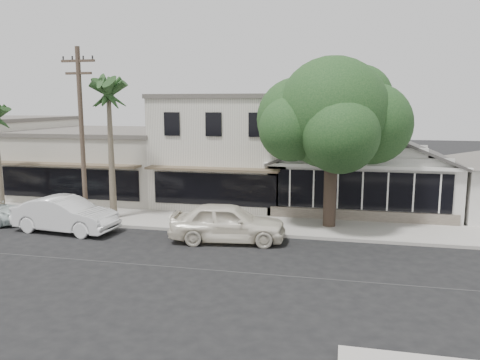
% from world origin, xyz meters
% --- Properties ---
extents(ground, '(140.00, 140.00, 0.00)m').
position_xyz_m(ground, '(0.00, 0.00, 0.00)').
color(ground, black).
rests_on(ground, ground).
extents(sidewalk_north, '(90.00, 3.50, 0.15)m').
position_xyz_m(sidewalk_north, '(-8.00, 6.75, 0.07)').
color(sidewalk_north, '#9E9991').
rests_on(sidewalk_north, ground).
extents(corner_shop, '(10.40, 8.60, 5.10)m').
position_xyz_m(corner_shop, '(5.00, 12.47, 2.62)').
color(corner_shop, silver).
rests_on(corner_shop, ground).
extents(row_building_near, '(8.00, 10.00, 6.50)m').
position_xyz_m(row_building_near, '(-3.00, 13.50, 3.25)').
color(row_building_near, silver).
rests_on(row_building_near, ground).
extents(row_building_midnear, '(10.00, 10.00, 4.20)m').
position_xyz_m(row_building_midnear, '(-12.00, 13.50, 2.10)').
color(row_building_midnear, '#BDB7A9').
rests_on(row_building_midnear, ground).
extents(utility_pole, '(1.80, 0.24, 9.00)m').
position_xyz_m(utility_pole, '(-9.00, 5.20, 4.79)').
color(utility_pole, brown).
rests_on(utility_pole, ground).
extents(car_0, '(5.46, 2.74, 1.78)m').
position_xyz_m(car_0, '(-1.06, 3.79, 0.89)').
color(car_0, white).
rests_on(car_0, ground).
extents(car_1, '(5.36, 2.31, 1.71)m').
position_xyz_m(car_1, '(-9.21, 3.68, 0.86)').
color(car_1, white).
rests_on(car_1, ground).
extents(shade_tree, '(7.65, 6.91, 8.48)m').
position_xyz_m(shade_tree, '(3.32, 7.29, 5.58)').
color(shade_tree, '#403027').
rests_on(shade_tree, ground).
extents(palm_east, '(2.85, 2.85, 8.00)m').
position_xyz_m(palm_east, '(-7.99, 6.26, 6.83)').
color(palm_east, '#726651').
rests_on(palm_east, ground).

